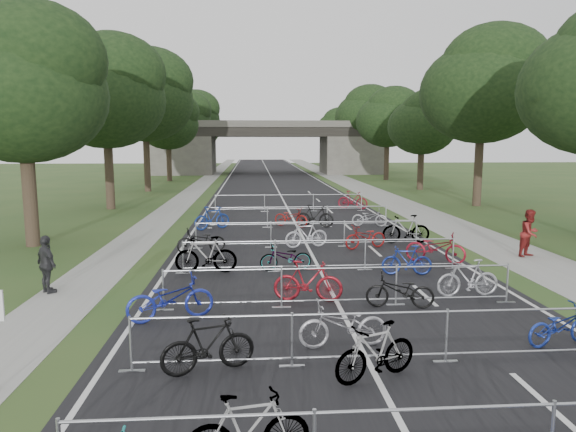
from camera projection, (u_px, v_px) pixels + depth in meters
name	position (u px, v px, depth m)	size (l,w,h in m)	color
road	(274.00, 182.00, 55.91)	(11.00, 140.00, 0.01)	black
sidewalk_right	(346.00, 181.00, 56.46)	(3.00, 140.00, 0.01)	gray
sidewalk_left	(204.00, 182.00, 55.40)	(2.00, 140.00, 0.01)	gray
lane_markings	(274.00, 182.00, 55.91)	(0.12, 140.00, 0.00)	silver
overpass_bridge	(269.00, 148.00, 70.21)	(31.00, 8.00, 7.05)	#4F4C47
tree_left_0	(24.00, 88.00, 20.57)	(6.72, 6.72, 10.25)	#33261C
tree_left_1	(107.00, 94.00, 32.30)	(7.56, 7.56, 11.53)	#33261C
tree_right_1	(485.00, 87.00, 33.88)	(8.18, 8.18, 12.47)	#33261C
tree_left_2	(145.00, 97.00, 44.03)	(8.40, 8.40, 12.81)	#33261C
tree_right_2	(424.00, 124.00, 46.00)	(6.16, 6.16, 9.39)	#33261C
tree_left_3	(169.00, 122.00, 56.11)	(6.72, 6.72, 10.25)	#33261C
tree_right_3	(389.00, 119.00, 57.71)	(7.17, 7.17, 10.93)	#33261C
tree_left_4	(183.00, 119.00, 67.84)	(7.56, 7.56, 11.53)	#33261C
tree_right_4	(366.00, 115.00, 69.42)	(8.18, 8.18, 12.47)	#33261C
tree_left_5	(193.00, 117.00, 79.57)	(8.40, 8.40, 12.81)	#33261C
tree_right_5	(349.00, 131.00, 81.55)	(6.16, 6.16, 9.39)	#33261C
tree_left_6	(201.00, 129.00, 91.65)	(6.72, 6.72, 10.25)	#33261C
tree_right_6	(337.00, 127.00, 93.25)	(7.17, 7.17, 10.93)	#33261C
barrier_row_1	(370.00, 338.00, 10.03)	(9.70, 0.08, 1.10)	#9EA1A6
barrier_row_2	(339.00, 287.00, 13.58)	(9.70, 0.08, 1.10)	#9EA1A6
barrier_row_3	(320.00, 255.00, 17.33)	(9.70, 0.08, 1.10)	#9EA1A6
barrier_row_4	(308.00, 234.00, 21.28)	(9.70, 0.08, 1.10)	#9EA1A6
barrier_row_5	(297.00, 217.00, 26.22)	(9.70, 0.08, 1.10)	#9EA1A6
barrier_row_6	(289.00, 203.00, 32.14)	(9.70, 0.08, 1.10)	#9EA1A6
bike_1	(248.00, 430.00, 6.89)	(0.48, 1.71, 1.03)	#9EA1A6
bike_4	(208.00, 345.00, 9.67)	(0.51, 1.81, 1.09)	black
bike_5	(343.00, 325.00, 10.85)	(0.67, 1.91, 1.01)	#9B99A1
bike_6	(376.00, 352.00, 9.39)	(0.50, 1.78, 1.07)	#9EA1A6
bike_7	(561.00, 326.00, 10.98)	(0.59, 1.68, 0.88)	navy
bike_8	(170.00, 298.00, 12.52)	(0.74, 2.12, 1.11)	navy
bike_9	(308.00, 282.00, 13.97)	(0.53, 1.89, 1.14)	maroon
bike_10	(400.00, 291.00, 13.44)	(0.62, 1.78, 0.93)	black
bike_11	(468.00, 278.00, 14.40)	(0.51, 1.80, 1.08)	#9A9BA1
bike_12	(206.00, 255.00, 17.03)	(0.58, 2.06, 1.24)	#9EA1A6
bike_13	(286.00, 257.00, 17.36)	(0.61, 1.76, 0.92)	#9EA1A6
bike_14	(407.00, 261.00, 16.77)	(0.47, 1.65, 0.99)	navy
bike_15	(436.00, 248.00, 18.49)	(0.74, 2.11, 1.11)	maroon
bike_16	(201.00, 241.00, 20.10)	(0.66, 1.90, 1.00)	black
bike_17	(306.00, 235.00, 21.13)	(0.52, 1.84, 1.11)	silver
bike_18	(366.00, 237.00, 20.92)	(0.65, 1.87, 0.98)	maroon
bike_19	(406.00, 229.00, 22.03)	(0.58, 2.05, 1.23)	#9EA1A6
bike_20	(212.00, 218.00, 25.50)	(0.55, 1.94, 1.16)	navy
bike_21	(291.00, 217.00, 26.35)	(0.66, 1.89, 1.00)	maroon
bike_22	(315.00, 216.00, 26.14)	(0.54, 1.93, 1.16)	black
bike_23	(370.00, 217.00, 26.49)	(0.63, 1.79, 0.94)	#919298
bike_27	(353.00, 200.00, 33.22)	(0.56, 1.97, 1.18)	maroon
pedestrian_b	(530.00, 233.00, 19.42)	(0.88, 0.69, 1.81)	maroon
pedestrian_c	(47.00, 265.00, 14.74)	(0.99, 0.41, 1.69)	#29292B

